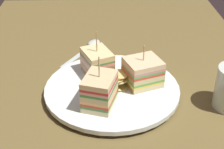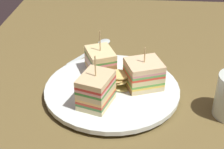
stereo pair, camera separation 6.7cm
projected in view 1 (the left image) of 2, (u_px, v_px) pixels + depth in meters
ground_plane at (112, 97)px, 70.46cm from camera, size 116.44×71.23×1.80cm
plate at (112, 90)px, 69.44cm from camera, size 27.51×27.51×1.71cm
sandwich_wedge_0 at (97, 62)px, 72.38cm from camera, size 8.41×7.52×9.78cm
sandwich_wedge_1 at (100, 91)px, 62.41cm from camera, size 8.19×7.10×10.32cm
sandwich_wedge_2 at (143, 72)px, 68.74cm from camera, size 8.21×8.63×8.76cm
chip_pile at (117, 79)px, 69.11cm from camera, size 7.87×6.83×3.00cm
spoon at (90, 46)px, 87.55cm from camera, size 14.68×10.08×1.00cm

